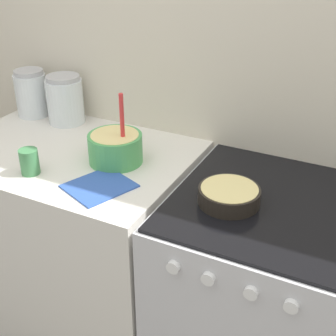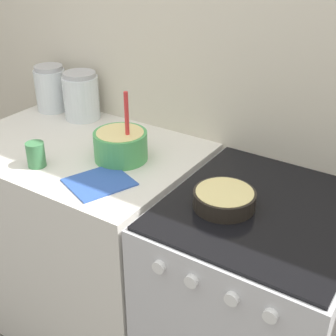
{
  "view_description": "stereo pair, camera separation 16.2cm",
  "coord_description": "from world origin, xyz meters",
  "views": [
    {
      "loc": [
        0.62,
        -0.96,
        1.74
      ],
      "look_at": [
        -0.02,
        0.31,
        0.97
      ],
      "focal_mm": 50.0,
      "sensor_mm": 36.0,
      "label": 1
    },
    {
      "loc": [
        0.76,
        -0.88,
        1.74
      ],
      "look_at": [
        -0.02,
        0.31,
        0.97
      ],
      "focal_mm": 50.0,
      "sensor_mm": 36.0,
      "label": 2
    }
  ],
  "objects": [
    {
      "name": "countertop_cabinet",
      "position": [
        -0.49,
        0.34,
        0.46
      ],
      "size": [
        0.97,
        0.68,
        0.92
      ],
      "color": "silver",
      "rests_on": "ground_plane"
    },
    {
      "name": "storage_jar_middle",
      "position": [
        -0.67,
        0.58,
        1.01
      ],
      "size": [
        0.16,
        0.16,
        0.21
      ],
      "color": "silver",
      "rests_on": "countertop_cabinet"
    },
    {
      "name": "recipe_page",
      "position": [
        -0.21,
        0.17,
        0.93
      ],
      "size": [
        0.25,
        0.26,
        0.01
      ],
      "color": "#3359B2",
      "rests_on": "countertop_cabinet"
    },
    {
      "name": "tin_can",
      "position": [
        -0.49,
        0.14,
        0.97
      ],
      "size": [
        0.07,
        0.07,
        0.09
      ],
      "color": "#3F7F4C",
      "rests_on": "countertop_cabinet"
    },
    {
      "name": "mixing_bowl",
      "position": [
        -0.26,
        0.35,
        0.99
      ],
      "size": [
        0.2,
        0.2,
        0.28
      ],
      "color": "#4CA559",
      "rests_on": "countertop_cabinet"
    },
    {
      "name": "baking_pan",
      "position": [
        0.22,
        0.27,
        0.95
      ],
      "size": [
        0.2,
        0.2,
        0.06
      ],
      "color": "black",
      "rests_on": "stove"
    },
    {
      "name": "stove",
      "position": [
        0.33,
        0.34,
        0.46
      ],
      "size": [
        0.63,
        0.7,
        0.92
      ],
      "color": "silver",
      "rests_on": "ground_plane"
    },
    {
      "name": "wall_back",
      "position": [
        0.0,
        0.71,
        1.2
      ],
      "size": [
        4.94,
        0.05,
        2.4
      ],
      "color": "beige",
      "rests_on": "ground_plane"
    },
    {
      "name": "storage_jar_left",
      "position": [
        -0.86,
        0.58,
        1.01
      ],
      "size": [
        0.15,
        0.15,
        0.21
      ],
      "color": "silver",
      "rests_on": "countertop_cabinet"
    }
  ]
}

